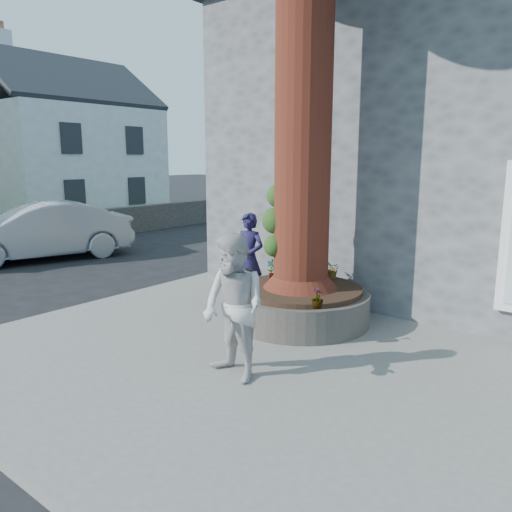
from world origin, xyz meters
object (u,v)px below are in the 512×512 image
Objects in this scene: man at (249,258)px; woman at (234,308)px; car_silver at (40,231)px; planter at (300,305)px.

man is 3.42m from woman.
car_silver is at bearing 175.47° from woman.
woman reaches higher than car_silver.
woman reaches higher than planter.
planter is 1.35× the size of man.
woman is at bearing -59.68° from man.
man is (-1.44, 0.41, 0.56)m from planter.
woman is at bearing 1.01° from car_silver.
woman is at bearing -76.19° from planter.
planter is at bearing 114.94° from woman.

